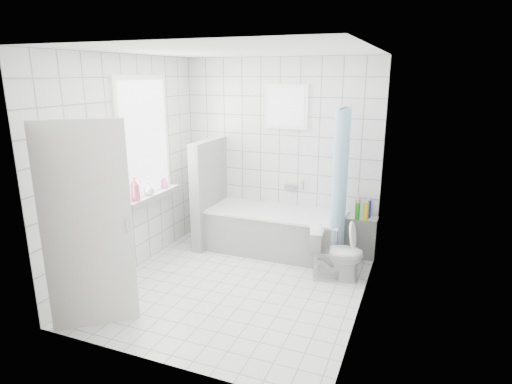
% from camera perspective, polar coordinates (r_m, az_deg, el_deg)
% --- Properties ---
extents(ground, '(3.00, 3.00, 0.00)m').
position_cam_1_polar(ground, '(5.10, -2.63, -12.33)').
color(ground, white).
rests_on(ground, ground).
extents(ceiling, '(3.00, 3.00, 0.00)m').
position_cam_1_polar(ceiling, '(4.51, -3.06, 18.30)').
color(ceiling, white).
rests_on(ceiling, ground).
extents(wall_back, '(2.80, 0.02, 2.60)m').
position_cam_1_polar(wall_back, '(6.00, 3.12, 5.13)').
color(wall_back, white).
rests_on(wall_back, ground).
extents(wall_front, '(2.80, 0.02, 2.60)m').
position_cam_1_polar(wall_front, '(3.38, -13.40, -3.52)').
color(wall_front, white).
rests_on(wall_front, ground).
extents(wall_left, '(0.02, 3.00, 2.60)m').
position_cam_1_polar(wall_left, '(5.36, -16.62, 3.24)').
color(wall_left, white).
rests_on(wall_left, ground).
extents(wall_right, '(0.02, 3.00, 2.60)m').
position_cam_1_polar(wall_right, '(4.27, 14.57, 0.36)').
color(wall_right, white).
rests_on(wall_right, ground).
extents(window_left, '(0.01, 0.90, 1.40)m').
position_cam_1_polar(window_left, '(5.51, -14.58, 6.89)').
color(window_left, white).
rests_on(window_left, wall_left).
extents(window_back, '(0.50, 0.01, 0.50)m').
position_cam_1_polar(window_back, '(5.85, 4.01, 11.26)').
color(window_back, white).
rests_on(window_back, wall_back).
extents(window_sill, '(0.18, 1.02, 0.08)m').
position_cam_1_polar(window_sill, '(5.64, -13.70, -0.57)').
color(window_sill, white).
rests_on(window_sill, wall_left).
extents(door, '(0.64, 0.54, 2.00)m').
position_cam_1_polar(door, '(4.25, -21.53, -4.53)').
color(door, silver).
rests_on(door, ground).
extents(bathtub, '(1.84, 0.77, 0.58)m').
position_cam_1_polar(bathtub, '(5.90, 2.64, -5.23)').
color(bathtub, white).
rests_on(bathtub, ground).
extents(partition_wall, '(0.15, 0.85, 1.50)m').
position_cam_1_polar(partition_wall, '(6.09, -6.25, -0.10)').
color(partition_wall, white).
rests_on(partition_wall, ground).
extents(tiled_ledge, '(0.40, 0.24, 0.55)m').
position_cam_1_polar(tiled_ledge, '(5.91, 13.84, -5.83)').
color(tiled_ledge, white).
rests_on(tiled_ledge, ground).
extents(toilet, '(0.70, 0.50, 0.65)m').
position_cam_1_polar(toilet, '(5.19, 10.63, -8.08)').
color(toilet, white).
rests_on(toilet, ground).
extents(curtain_rod, '(0.02, 0.80, 0.02)m').
position_cam_1_polar(curtain_rod, '(5.29, 11.78, 11.09)').
color(curtain_rod, silver).
rests_on(curtain_rod, wall_back).
extents(shower_curtain, '(0.14, 0.48, 1.78)m').
position_cam_1_polar(shower_curtain, '(5.31, 11.00, 1.28)').
color(shower_curtain, '#4797D1').
rests_on(shower_curtain, curtain_rod).
extents(tub_faucet, '(0.18, 0.06, 0.06)m').
position_cam_1_polar(tub_faucet, '(6.01, 4.66, 0.71)').
color(tub_faucet, silver).
rests_on(tub_faucet, wall_back).
extents(sill_bottles, '(0.16, 0.75, 0.29)m').
position_cam_1_polar(sill_bottles, '(5.48, -14.59, 0.56)').
color(sill_bottles, '#B95C9E').
rests_on(sill_bottles, window_sill).
extents(ledge_bottles, '(0.21, 0.19, 0.24)m').
position_cam_1_polar(ledge_bottles, '(5.75, 14.01, -2.30)').
color(ledge_bottles, '#1923C9').
rests_on(ledge_bottles, tiled_ledge).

